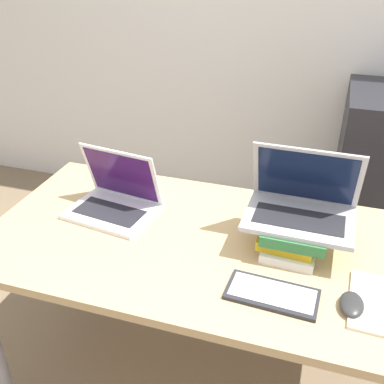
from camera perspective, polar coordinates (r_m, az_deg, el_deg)
desk at (r=1.57m, az=1.13°, el=-8.25°), size 1.48×0.78×0.72m
laptop_left at (r=1.68m, az=-9.77°, el=-0.91°), size 0.34×0.27×0.24m
book_stack at (r=1.50m, az=12.73°, el=-5.14°), size 0.22×0.27×0.10m
laptop_on_books at (r=1.48m, az=13.72°, el=-1.56°), size 0.35×0.24×0.24m
wireless_keyboard at (r=1.33m, az=10.15°, el=-12.65°), size 0.27×0.14×0.01m
mouse at (r=1.35m, az=19.60°, el=-13.28°), size 0.07×0.10×0.03m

